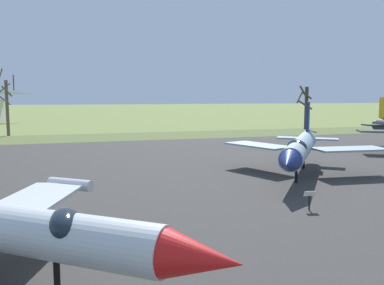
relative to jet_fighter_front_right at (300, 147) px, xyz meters
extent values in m
cube|color=#383533|center=(-1.95, -1.37, -2.12)|extent=(95.39, 56.69, 0.05)
cube|color=#556232|center=(-1.95, 32.98, -2.11)|extent=(155.39, 12.00, 0.06)
cone|color=red|center=(-13.09, -16.78, -0.16)|extent=(2.35, 2.24, 1.27)
ellipsoid|color=#19232D|center=(-16.22, -14.28, 0.22)|extent=(0.88, 1.66, 0.83)
cube|color=silver|center=(-17.35, -9.11, -0.27)|extent=(3.96, 5.73, 0.13)
cylinder|color=silver|center=(-16.04, -6.78, -0.27)|extent=(2.05, 1.78, 0.52)
cylinder|color=black|center=(-16.48, -14.07, -1.50)|extent=(0.18, 0.18, 1.29)
cylinder|color=#8EA3B2|center=(0.20, 0.27, -0.04)|extent=(8.85, 10.99, 1.46)
cone|color=navy|center=(-4.23, -5.56, -0.04)|extent=(2.26, 2.37, 1.35)
cylinder|color=black|center=(4.23, 5.55, -0.04)|extent=(1.30, 1.26, 1.03)
ellipsoid|color=#19232D|center=(-1.54, -2.03, 0.36)|extent=(1.00, 1.89, 0.95)
cube|color=#8EA3B2|center=(-1.76, 3.27, -0.15)|extent=(4.07, 5.78, 0.14)
cube|color=#8EA3B2|center=(3.62, -0.82, -0.15)|extent=(5.49, 2.82, 0.14)
cube|color=navy|center=(3.74, 4.92, 1.95)|extent=(1.02, 1.26, 2.53)
cube|color=#8EA3B2|center=(2.51, 5.64, 0.07)|extent=(2.62, 2.45, 0.14)
cube|color=#8EA3B2|center=(4.76, 3.92, 0.07)|extent=(2.62, 2.45, 0.14)
cylinder|color=black|center=(-1.49, -1.95, -1.46)|extent=(0.20, 0.20, 1.37)
cylinder|color=black|center=(1.90, 2.49, -1.46)|extent=(0.20, 0.20, 1.37)
cylinder|color=black|center=(-4.42, -8.02, -1.75)|extent=(0.08, 0.08, 0.77)
cube|color=white|center=(-4.42, -8.02, -1.24)|extent=(0.60, 0.28, 0.30)
cylinder|color=black|center=(19.16, 13.83, 0.29)|extent=(1.27, 1.04, 1.19)
cube|color=#33383D|center=(17.60, 12.84, 0.42)|extent=(2.38, 1.79, 0.16)
cylinder|color=brown|center=(-24.52, 39.70, 1.95)|extent=(0.46, 0.46, 8.19)
cylinder|color=brown|center=(-24.95, 40.53, 4.85)|extent=(1.83, 1.08, 1.66)
cylinder|color=brown|center=(-24.36, 39.07, 4.42)|extent=(1.50, 0.58, 1.60)
cylinder|color=brown|center=(-23.51, 39.83, 5.68)|extent=(0.45, 2.17, 2.27)
cylinder|color=brown|center=(-24.82, 38.84, 3.24)|extent=(1.92, 0.84, 1.65)
cylinder|color=#42382D|center=(24.23, 37.09, 1.61)|extent=(0.62, 0.62, 7.51)
cylinder|color=#42382D|center=(23.45, 36.24, 2.21)|extent=(2.02, 1.89, 1.65)
cylinder|color=#42382D|center=(23.44, 36.97, 4.55)|extent=(0.60, 1.87, 2.03)
cylinder|color=#42382D|center=(23.54, 38.09, 3.67)|extent=(2.27, 1.66, 2.40)
cylinder|color=#42382D|center=(23.91, 36.44, 3.81)|extent=(1.60, 0.99, 1.29)
camera|label=1|loc=(-16.05, -25.56, 3.67)|focal=38.00mm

